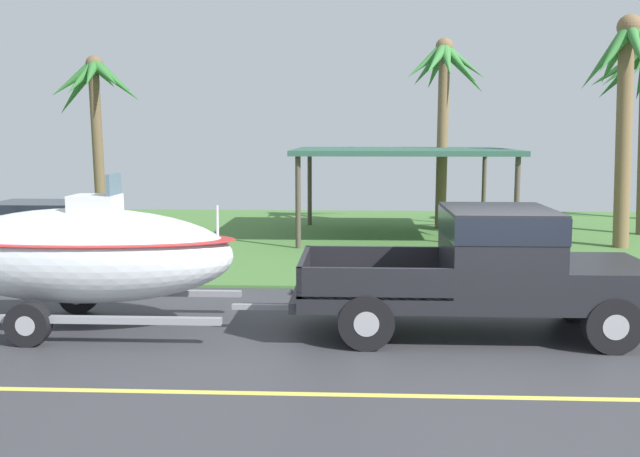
# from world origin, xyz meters

# --- Properties ---
(ground) EXTENTS (36.00, 22.00, 0.11)m
(ground) POSITION_xyz_m (0.00, 8.38, -0.01)
(ground) COLOR #38383D
(pickup_truck_towing) EXTENTS (5.45, 2.07, 1.94)m
(pickup_truck_towing) POSITION_xyz_m (0.13, 0.92, 1.06)
(pickup_truck_towing) COLOR black
(pickup_truck_towing) RESTS_ON ground
(boat_on_trailer) EXTENTS (5.90, 2.14, 2.44)m
(boat_on_trailer) POSITION_xyz_m (-6.24, 0.92, 1.18)
(boat_on_trailer) COLOR gray
(boat_on_trailer) RESTS_ON ground
(parked_sedan_near) EXTENTS (4.70, 1.91, 1.38)m
(parked_sedan_near) POSITION_xyz_m (-9.27, 7.26, 0.67)
(parked_sedan_near) COLOR black
(parked_sedan_near) RESTS_ON ground
(carport_awning) EXTENTS (6.12, 5.30, 2.59)m
(carport_awning) POSITION_xyz_m (-0.66, 11.12, 2.47)
(carport_awning) COLOR #4C4238
(carport_awning) RESTS_ON ground
(palm_tree_near_right) EXTENTS (2.62, 3.01, 6.07)m
(palm_tree_near_right) POSITION_xyz_m (5.03, 9.45, 4.52)
(palm_tree_near_right) COLOR brown
(palm_tree_near_right) RESTS_ON ground
(palm_tree_far_left) EXTENTS (2.92, 2.95, 5.94)m
(palm_tree_far_left) POSITION_xyz_m (0.75, 12.91, 4.62)
(palm_tree_far_left) COLOR brown
(palm_tree_far_left) RESTS_ON ground
(palm_tree_far_right) EXTENTS (3.10, 3.12, 5.49)m
(palm_tree_far_right) POSITION_xyz_m (-10.27, 13.04, 4.32)
(palm_tree_far_right) COLOR brown
(palm_tree_far_right) RESTS_ON ground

